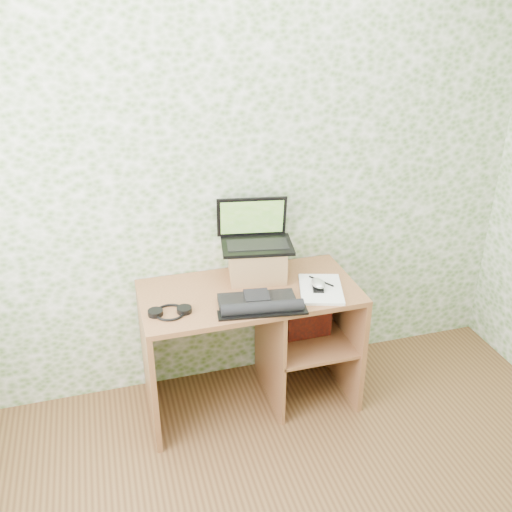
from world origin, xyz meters
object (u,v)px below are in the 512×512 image
object	(u,v)px
laptop	(255,234)
notepad	(321,289)
desk	(261,326)
keyboard	(259,304)
riser	(257,262)

from	to	relation	value
laptop	notepad	world-z (taller)	laptop
desk	keyboard	bearing A→B (deg)	-109.45
riser	keyboard	size ratio (longest dim) A/B	0.66
desk	riser	size ratio (longest dim) A/B	3.84
laptop	keyboard	bearing A→B (deg)	-92.71
riser	notepad	xyz separation A→B (m)	(0.29, -0.25, -0.09)
keyboard	notepad	world-z (taller)	keyboard
riser	keyboard	bearing A→B (deg)	-104.06
notepad	desk	bearing A→B (deg)	172.36
keyboard	notepad	xyz separation A→B (m)	(0.38, 0.08, -0.01)
laptop	keyboard	world-z (taller)	laptop
notepad	laptop	bearing A→B (deg)	151.77
laptop	keyboard	size ratio (longest dim) A/B	0.92
laptop	keyboard	distance (m)	0.44
riser	notepad	bearing A→B (deg)	-40.68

